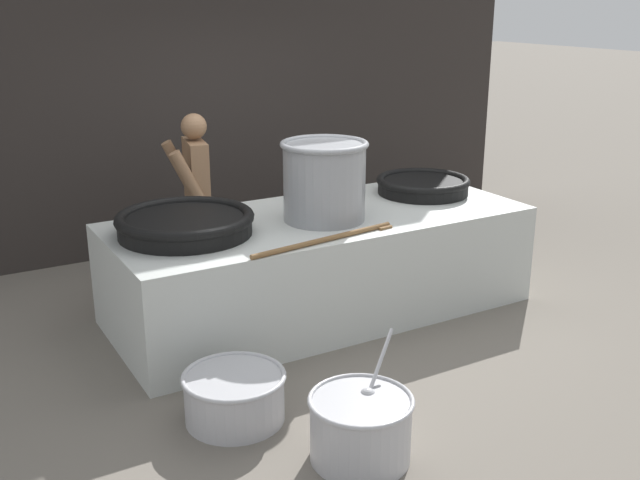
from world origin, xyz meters
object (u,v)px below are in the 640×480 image
(giant_wok_far, at_px, (423,185))
(cook, at_px, (196,197))
(stock_pot, at_px, (324,179))
(giant_wok_near, at_px, (185,223))
(prep_bowl_meat, at_px, (234,395))
(prep_bowl_vegetables, at_px, (361,425))

(giant_wok_far, xyz_separation_m, cook, (-1.93, 0.84, -0.06))
(stock_pot, bearing_deg, giant_wok_far, 12.67)
(cook, bearing_deg, stock_pot, 132.62)
(giant_wok_near, distance_m, giant_wok_far, 2.38)
(giant_wok_near, height_order, stock_pot, stock_pot)
(giant_wok_near, bearing_deg, prep_bowl_meat, -98.69)
(giant_wok_near, height_order, cook, cook)
(giant_wok_near, relative_size, prep_bowl_vegetables, 1.45)
(giant_wok_far, xyz_separation_m, stock_pot, (-1.24, -0.28, 0.26))
(cook, xyz_separation_m, prep_bowl_vegetables, (-0.18, -3.04, -0.67))
(prep_bowl_vegetables, bearing_deg, giant_wok_near, 97.29)
(prep_bowl_vegetables, bearing_deg, giant_wok_far, 46.16)
(giant_wok_near, xyz_separation_m, giant_wok_far, (2.38, 0.10, -0.01))
(giant_wok_far, height_order, prep_bowl_meat, giant_wok_far)
(giant_wok_near, relative_size, giant_wok_far, 1.23)
(giant_wok_far, distance_m, prep_bowl_vegetables, 3.13)
(giant_wok_near, bearing_deg, prep_bowl_vegetables, -82.71)
(giant_wok_near, distance_m, stock_pot, 1.18)
(prep_bowl_meat, bearing_deg, stock_pot, 40.45)
(stock_pot, xyz_separation_m, prep_bowl_vegetables, (-0.87, -1.92, -0.99))
(giant_wok_near, relative_size, prep_bowl_meat, 1.58)
(giant_wok_near, distance_m, prep_bowl_vegetables, 2.25)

